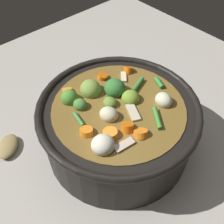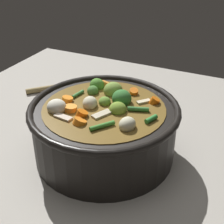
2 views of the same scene
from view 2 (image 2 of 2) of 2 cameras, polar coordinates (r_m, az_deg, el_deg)
ground_plane at (r=0.77m, az=-1.30°, el=-7.22°), size 1.10×1.10×0.00m
cooking_pot at (r=0.73m, az=-1.37°, el=-2.94°), size 0.33×0.33×0.15m
wooden_spoon at (r=1.01m, az=-8.46°, el=3.14°), size 0.21×0.21×0.02m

